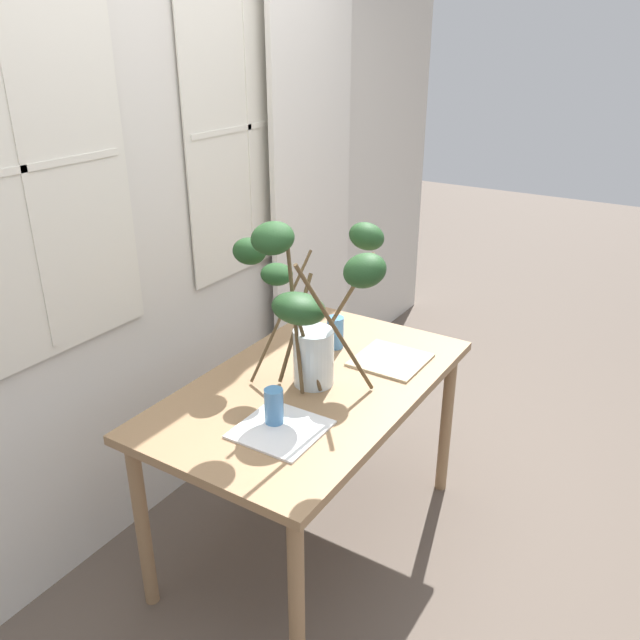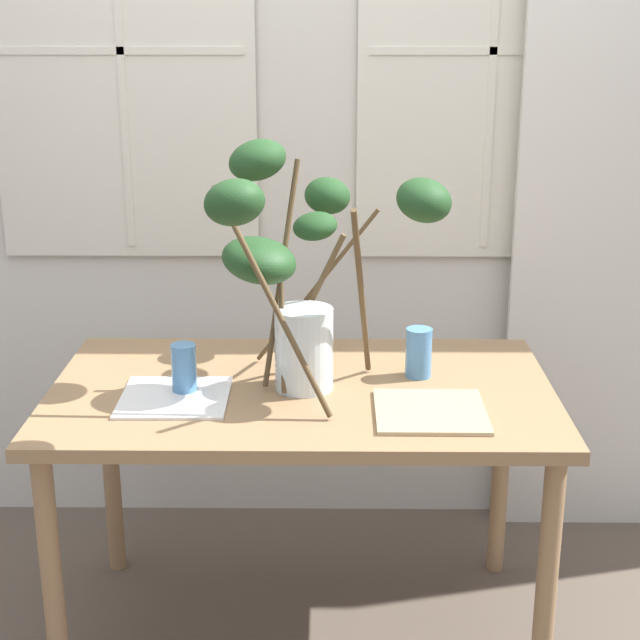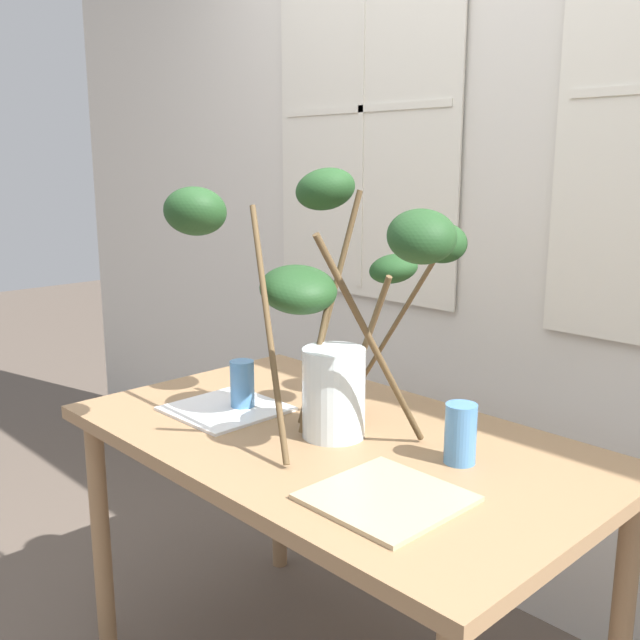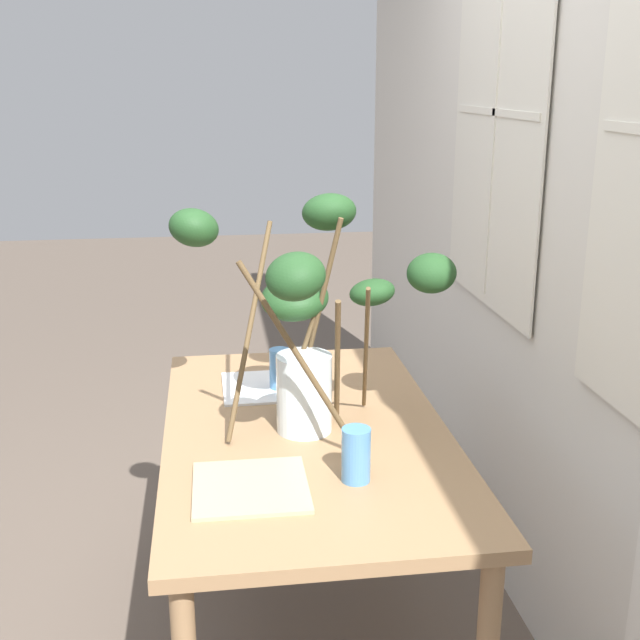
{
  "view_description": "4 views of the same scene",
  "coord_description": "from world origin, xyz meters",
  "px_view_note": "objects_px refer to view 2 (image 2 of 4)",
  "views": [
    {
      "loc": [
        -1.83,
        -1.19,
        2.0
      ],
      "look_at": [
        0.06,
        -0.0,
        1.01
      ],
      "focal_mm": 36.57,
      "sensor_mm": 36.0,
      "label": 1
    },
    {
      "loc": [
        0.07,
        -2.43,
        1.73
      ],
      "look_at": [
        0.05,
        -0.02,
        0.96
      ],
      "focal_mm": 54.75,
      "sensor_mm": 36.0,
      "label": 2
    },
    {
      "loc": [
        1.2,
        -1.19,
        1.42
      ],
      "look_at": [
        -0.02,
        -0.03,
        1.05
      ],
      "focal_mm": 40.57,
      "sensor_mm": 36.0,
      "label": 3
    },
    {
      "loc": [
        2.07,
        -0.25,
        1.71
      ],
      "look_at": [
        0.07,
        0.03,
        1.1
      ],
      "focal_mm": 45.33,
      "sensor_mm": 36.0,
      "label": 4
    }
  ],
  "objects_px": {
    "vase_with_branches": "(298,263)",
    "dining_table": "(302,416)",
    "drinking_glass_blue_right": "(419,353)",
    "plate_square_right": "(430,411)",
    "drinking_glass_blue_left": "(184,369)",
    "plate_square_left": "(175,397)"
  },
  "relations": [
    {
      "from": "dining_table",
      "to": "plate_square_right",
      "type": "height_order",
      "value": "plate_square_right"
    },
    {
      "from": "drinking_glass_blue_right",
      "to": "plate_square_right",
      "type": "height_order",
      "value": "drinking_glass_blue_right"
    },
    {
      "from": "drinking_glass_blue_left",
      "to": "drinking_glass_blue_right",
      "type": "xyz_separation_m",
      "value": [
        0.62,
        0.13,
        0.0
      ]
    },
    {
      "from": "vase_with_branches",
      "to": "dining_table",
      "type": "bearing_deg",
      "value": -46.53
    },
    {
      "from": "vase_with_branches",
      "to": "drinking_glass_blue_left",
      "type": "height_order",
      "value": "vase_with_branches"
    },
    {
      "from": "dining_table",
      "to": "plate_square_left",
      "type": "relative_size",
      "value": 4.82
    },
    {
      "from": "drinking_glass_blue_left",
      "to": "plate_square_left",
      "type": "distance_m",
      "value": 0.08
    },
    {
      "from": "drinking_glass_blue_left",
      "to": "plate_square_right",
      "type": "distance_m",
      "value": 0.65
    },
    {
      "from": "drinking_glass_blue_right",
      "to": "plate_square_right",
      "type": "relative_size",
      "value": 0.5
    },
    {
      "from": "vase_with_branches",
      "to": "plate_square_left",
      "type": "xyz_separation_m",
      "value": [
        -0.32,
        -0.09,
        -0.34
      ]
    },
    {
      "from": "dining_table",
      "to": "plate_square_right",
      "type": "relative_size",
      "value": 4.85
    },
    {
      "from": "dining_table",
      "to": "drinking_glass_blue_right",
      "type": "height_order",
      "value": "drinking_glass_blue_right"
    },
    {
      "from": "plate_square_right",
      "to": "drinking_glass_blue_right",
      "type": "bearing_deg",
      "value": 92.03
    },
    {
      "from": "plate_square_right",
      "to": "drinking_glass_blue_left",
      "type": "bearing_deg",
      "value": 168.49
    },
    {
      "from": "dining_table",
      "to": "drinking_glass_blue_right",
      "type": "distance_m",
      "value": 0.36
    },
    {
      "from": "plate_square_left",
      "to": "plate_square_right",
      "type": "xyz_separation_m",
      "value": [
        0.65,
        -0.09,
        0.0
      ]
    },
    {
      "from": "dining_table",
      "to": "drinking_glass_blue_right",
      "type": "relative_size",
      "value": 9.77
    },
    {
      "from": "dining_table",
      "to": "vase_with_branches",
      "type": "relative_size",
      "value": 1.68
    },
    {
      "from": "dining_table",
      "to": "plate_square_right",
      "type": "distance_m",
      "value": 0.38
    },
    {
      "from": "plate_square_right",
      "to": "dining_table",
      "type": "bearing_deg",
      "value": 151.84
    },
    {
      "from": "drinking_glass_blue_right",
      "to": "drinking_glass_blue_left",
      "type": "bearing_deg",
      "value": -168.24
    },
    {
      "from": "drinking_glass_blue_right",
      "to": "dining_table",
      "type": "bearing_deg",
      "value": -165.25
    }
  ]
}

